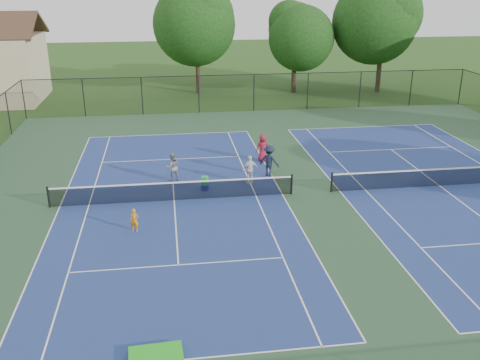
{
  "coord_description": "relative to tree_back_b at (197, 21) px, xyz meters",
  "views": [
    {
      "loc": [
        -7.18,
        -24.58,
        10.42
      ],
      "look_at": [
        -3.84,
        -1.0,
        1.3
      ],
      "focal_mm": 40.0,
      "sensor_mm": 36.0,
      "label": 1
    }
  ],
  "objects": [
    {
      "name": "ground",
      "position": [
        4.0,
        -26.0,
        -6.6
      ],
      "size": [
        140.0,
        140.0,
        0.0
      ],
      "primitive_type": "plane",
      "color": "#234716",
      "rests_on": "ground"
    },
    {
      "name": "bystander_b",
      "position": [
        2.33,
        -23.21,
        -5.71
      ],
      "size": [
        1.31,
        1.18,
        1.76
      ],
      "primitive_type": "imported",
      "rotation": [
        0.0,
        0.0,
        2.56
      ],
      "color": "#172034",
      "rests_on": "ground"
    },
    {
      "name": "tree_back_d",
      "position": [
        17.0,
        -2.0,
        0.23
      ],
      "size": [
        7.8,
        7.8,
        10.37
      ],
      "color": "#2D2116",
      "rests_on": "ground"
    },
    {
      "name": "perimeter_fence",
      "position": [
        4.0,
        -26.0,
        -4.99
      ],
      "size": [
        36.08,
        36.08,
        3.02
      ],
      "color": "black",
      "rests_on": "ground"
    },
    {
      "name": "tennis_court_right",
      "position": [
        11.0,
        -26.0,
        -6.5
      ],
      "size": [
        12.0,
        23.83,
        1.07
      ],
      "color": "navy",
      "rests_on": "ground"
    },
    {
      "name": "bystander_a",
      "position": [
        1.1,
        -24.16,
        -5.82
      ],
      "size": [
        0.98,
        0.62,
        1.56
      ],
      "primitive_type": "imported",
      "rotation": [
        0.0,
        0.0,
        3.43
      ],
      "color": "silver",
      "rests_on": "ground"
    },
    {
      "name": "ball_crate",
      "position": [
        -1.38,
        -24.86,
        -6.43
      ],
      "size": [
        0.42,
        0.39,
        0.33
      ],
      "primitive_type": "cube",
      "rotation": [
        0.0,
        0.0,
        -0.27
      ],
      "color": "navy",
      "rests_on": "ground"
    },
    {
      "name": "bystander_c",
      "position": [
        2.43,
        -20.64,
        -5.77
      ],
      "size": [
        0.87,
        0.64,
        1.64
      ],
      "primitive_type": "imported",
      "rotation": [
        0.0,
        0.0,
        3.3
      ],
      "color": "maroon",
      "rests_on": "ground"
    },
    {
      "name": "tennis_court_left",
      "position": [
        -3.0,
        -26.0,
        -6.5
      ],
      "size": [
        12.0,
        23.83,
        1.07
      ],
      "color": "navy",
      "rests_on": "ground"
    },
    {
      "name": "child_player",
      "position": [
        -4.77,
        -29.15,
        -6.08
      ],
      "size": [
        0.43,
        0.33,
        1.03
      ],
      "primitive_type": "imported",
      "rotation": [
        0.0,
        0.0,
        -0.26
      ],
      "color": "orange",
      "rests_on": "ground"
    },
    {
      "name": "instructor",
      "position": [
        -2.99,
        -23.22,
        -5.8
      ],
      "size": [
        0.91,
        0.8,
        1.58
      ],
      "primitive_type": "imported",
      "rotation": [
        0.0,
        0.0,
        3.44
      ],
      "color": "gray",
      "rests_on": "ground"
    },
    {
      "name": "court_pad",
      "position": [
        4.0,
        -26.0,
        -6.59
      ],
      "size": [
        36.0,
        36.0,
        0.01
      ],
      "primitive_type": "cube",
      "color": "#2A4B2F",
      "rests_on": "ground"
    },
    {
      "name": "green_tarp",
      "position": [
        -3.82,
        -37.72,
        -6.49
      ],
      "size": [
        1.61,
        1.01,
        0.19
      ],
      "primitive_type": "cube",
      "rotation": [
        0.0,
        0.0,
        0.06
      ],
      "color": "#18A117",
      "rests_on": "ground"
    },
    {
      "name": "tree_back_c",
      "position": [
        9.0,
        -1.0,
        -1.11
      ],
      "size": [
        6.0,
        6.0,
        8.4
      ],
      "color": "#2D2116",
      "rests_on": "ground"
    },
    {
      "name": "tree_back_b",
      "position": [
        0.0,
        0.0,
        0.0
      ],
      "size": [
        7.6,
        7.6,
        10.03
      ],
      "color": "#2D2116",
      "rests_on": "ground"
    },
    {
      "name": "ball_hopper",
      "position": [
        -1.38,
        -24.86,
        -6.05
      ],
      "size": [
        0.4,
        0.37,
        0.43
      ],
      "primitive_type": "cube",
      "rotation": [
        0.0,
        0.0,
        -0.33
      ],
      "color": "green",
      "rests_on": "ball_crate"
    }
  ]
}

